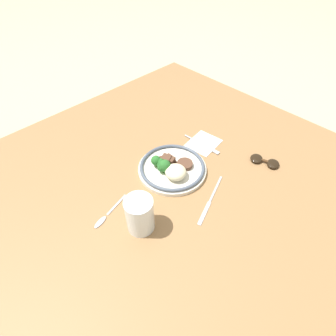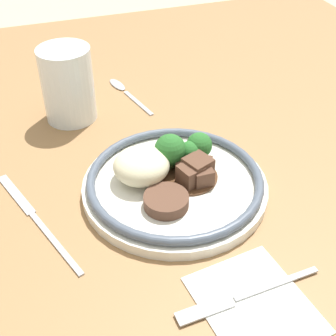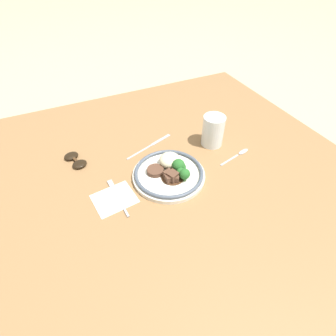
% 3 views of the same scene
% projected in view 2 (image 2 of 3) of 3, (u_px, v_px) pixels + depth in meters
% --- Properties ---
extents(ground_plane, '(8.00, 8.00, 0.00)m').
position_uv_depth(ground_plane, '(165.00, 209.00, 0.65)').
color(ground_plane, tan).
extents(dining_table, '(1.30, 1.26, 0.04)m').
position_uv_depth(dining_table, '(165.00, 199.00, 0.64)').
color(dining_table, olive).
rests_on(dining_table, ground).
extents(napkin, '(0.14, 0.12, 0.00)m').
position_uv_depth(napkin, '(254.00, 304.00, 0.48)').
color(napkin, silver).
rests_on(napkin, dining_table).
extents(plate, '(0.24, 0.24, 0.07)m').
position_uv_depth(plate, '(173.00, 178.00, 0.61)').
color(plate, silver).
rests_on(plate, dining_table).
extents(juice_glass, '(0.08, 0.08, 0.12)m').
position_uv_depth(juice_glass, '(68.00, 88.00, 0.74)').
color(juice_glass, '#F4AD19').
rests_on(juice_glass, dining_table).
extents(fork, '(0.02, 0.17, 0.00)m').
position_uv_depth(fork, '(236.00, 298.00, 0.48)').
color(fork, '#ADADB2').
rests_on(fork, napkin).
extents(knife, '(0.21, 0.08, 0.00)m').
position_uv_depth(knife, '(34.00, 216.00, 0.58)').
color(knife, '#ADADB2').
rests_on(knife, dining_table).
extents(spoon, '(0.15, 0.05, 0.01)m').
position_uv_depth(spoon, '(122.00, 89.00, 0.84)').
color(spoon, '#ADADB2').
rests_on(spoon, dining_table).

